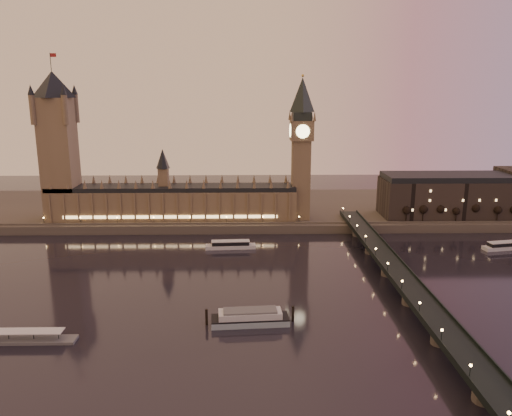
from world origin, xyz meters
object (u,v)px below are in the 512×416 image
at_px(pontoon_pier, 23,339).
at_px(cruise_boat_a, 231,245).
at_px(moored_barge, 250,318).
at_px(cruise_boat_b, 504,246).

bearing_deg(pontoon_pier, cruise_boat_a, 56.30).
distance_m(moored_barge, pontoon_pier, 93.19).
xyz_separation_m(cruise_boat_a, moored_barge, (11.83, -106.51, 0.76)).
distance_m(cruise_boat_a, moored_barge, 107.16).
height_order(moored_barge, pontoon_pier, pontoon_pier).
relative_size(cruise_boat_a, cruise_boat_b, 1.15).
distance_m(cruise_boat_b, moored_barge, 191.92).
xyz_separation_m(cruise_boat_b, pontoon_pier, (-255.12, -115.22, -1.02)).
height_order(cruise_boat_b, moored_barge, moored_barge).
relative_size(moored_barge, pontoon_pier, 0.93).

